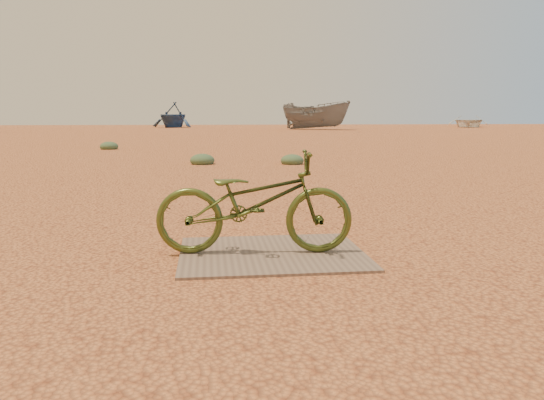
{
  "coord_description": "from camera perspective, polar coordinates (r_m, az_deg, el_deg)",
  "views": [
    {
      "loc": [
        -0.12,
        -4.71,
        1.18
      ],
      "look_at": [
        0.41,
        -0.35,
        0.47
      ],
      "focal_mm": 35.0,
      "sensor_mm": 36.0,
      "label": 1
    }
  ],
  "objects": [
    {
      "name": "kale_b",
      "position": [
        12.89,
        2.18,
        3.89
      ],
      "size": [
        0.56,
        0.56,
        0.31
      ],
      "primitive_type": "ellipsoid",
      "color": "#526845",
      "rests_on": "ground"
    },
    {
      "name": "boat_far_left",
      "position": [
        51.2,
        -10.58,
        9.02
      ],
      "size": [
        5.54,
        5.82,
        2.39
      ],
      "primitive_type": "imported",
      "rotation": [
        0.0,
        0.0,
        -0.46
      ],
      "color": "navy",
      "rests_on": "ground"
    },
    {
      "name": "plywood_board",
      "position": [
        4.55,
        0.0,
        -5.77
      ],
      "size": [
        1.56,
        1.27,
        0.02
      ],
      "primitive_type": "cube",
      "color": "#755E4D",
      "rests_on": "ground"
    },
    {
      "name": "boat_far_right",
      "position": [
        54.8,
        20.36,
        7.94
      ],
      "size": [
        5.88,
        6.57,
        1.12
      ],
      "primitive_type": "imported",
      "rotation": [
        0.0,
        0.0,
        -0.47
      ],
      "color": "silver",
      "rests_on": "ground"
    },
    {
      "name": "bicycle",
      "position": [
        4.45,
        -1.91,
        -0.24
      ],
      "size": [
        1.69,
        0.71,
        0.87
      ],
      "primitive_type": "imported",
      "rotation": [
        0.0,
        0.0,
        1.49
      ],
      "color": "#404D1C",
      "rests_on": "plywood_board"
    },
    {
      "name": "boat_mid_right",
      "position": [
        43.48,
        4.71,
        9.07
      ],
      "size": [
        6.1,
        5.19,
        2.28
      ],
      "primitive_type": "imported",
      "rotation": [
        0.0,
        0.0,
        0.96
      ],
      "color": "slate",
      "rests_on": "ground"
    },
    {
      "name": "kale_a",
      "position": [
        12.98,
        -7.5,
        3.86
      ],
      "size": [
        0.59,
        0.59,
        0.33
      ],
      "primitive_type": "ellipsoid",
      "color": "#526845",
      "rests_on": "ground"
    },
    {
      "name": "kale_c",
      "position": [
        19.28,
        -17.11,
        5.24
      ],
      "size": [
        0.63,
        0.63,
        0.34
      ],
      "primitive_type": "ellipsoid",
      "color": "#526845",
      "rests_on": "ground"
    },
    {
      "name": "ground",
      "position": [
        4.86,
        -5.35,
        -4.96
      ],
      "size": [
        120.0,
        120.0,
        0.0
      ],
      "primitive_type": "plane",
      "color": "#D67D45",
      "rests_on": "ground"
    }
  ]
}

